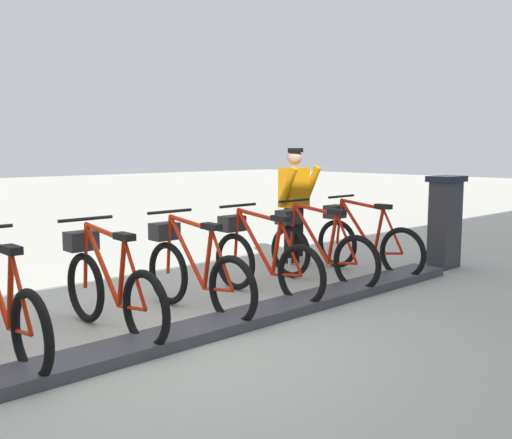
{
  "coord_description": "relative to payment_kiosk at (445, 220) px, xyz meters",
  "views": [
    {
      "loc": [
        -3.97,
        2.67,
        1.65
      ],
      "look_at": [
        0.5,
        -1.49,
        0.9
      ],
      "focal_mm": 40.48,
      "sensor_mm": 36.0,
      "label": 1
    }
  ],
  "objects": [
    {
      "name": "dock_rail_base",
      "position": [
        -0.05,
        4.65,
        -0.62
      ],
      "size": [
        0.44,
        8.34,
        0.1
      ],
      "primitive_type": "cube",
      "color": "#47474C",
      "rests_on": "ground"
    },
    {
      "name": "bike_docked_0",
      "position": [
        0.57,
        1.08,
        -0.24
      ],
      "size": [
        1.72,
        0.54,
        1.02
      ],
      "color": "black",
      "rests_on": "ground"
    },
    {
      "name": "payment_kiosk",
      "position": [
        0.0,
        0.0,
        0.0
      ],
      "size": [
        0.36,
        0.52,
        1.28
      ],
      "color": "#38383D",
      "rests_on": "ground"
    },
    {
      "name": "bike_docked_1",
      "position": [
        0.57,
        2.02,
        -0.24
      ],
      "size": [
        1.72,
        0.54,
        1.02
      ],
      "color": "black",
      "rests_on": "ground"
    },
    {
      "name": "worker_near_rack",
      "position": [
        1.62,
        1.31,
        0.24
      ],
      "size": [
        0.47,
        0.64,
        1.66
      ],
      "color": "white",
      "rests_on": "ground"
    },
    {
      "name": "ground_plane",
      "position": [
        -0.05,
        4.65,
        -0.67
      ],
      "size": [
        60.0,
        60.0,
        0.0
      ],
      "primitive_type": "plane",
      "color": "#BAB7A8"
    },
    {
      "name": "bike_docked_4",
      "position": [
        0.57,
        4.85,
        -0.24
      ],
      "size": [
        1.72,
        0.54,
        1.02
      ],
      "color": "black",
      "rests_on": "ground"
    },
    {
      "name": "bike_docked_3",
      "position": [
        0.57,
        3.91,
        -0.24
      ],
      "size": [
        1.72,
        0.54,
        1.02
      ],
      "color": "black",
      "rests_on": "ground"
    },
    {
      "name": "bike_docked_5",
      "position": [
        0.57,
        5.79,
        -0.24
      ],
      "size": [
        1.72,
        0.54,
        1.02
      ],
      "color": "black",
      "rests_on": "ground"
    },
    {
      "name": "bike_docked_2",
      "position": [
        0.57,
        2.96,
        -0.24
      ],
      "size": [
        1.72,
        0.54,
        1.02
      ],
      "color": "black",
      "rests_on": "ground"
    }
  ]
}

